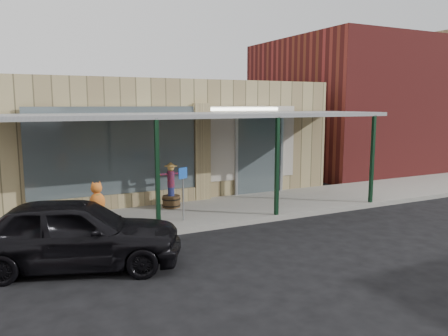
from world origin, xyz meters
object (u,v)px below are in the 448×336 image
handicap_sign (183,187)px  parked_sedan (75,233)px  barrel_scarecrow (171,192)px  barrel_pumpkin (40,226)px

handicap_sign → parked_sedan: bearing=-171.5°
barrel_scarecrow → parked_sedan: (-3.38, -3.61, 0.11)m
barrel_pumpkin → handicap_sign: bearing=-4.1°
barrel_scarecrow → parked_sedan: size_ratio=0.31×
parked_sedan → barrel_scarecrow: bearing=-23.9°
barrel_scarecrow → barrel_pumpkin: barrel_scarecrow is taller
parked_sedan → barrel_pumpkin: bearing=32.8°
barrel_scarecrow → parked_sedan: 4.94m
barrel_pumpkin → parked_sedan: (0.54, -2.23, 0.35)m
handicap_sign → parked_sedan: size_ratio=0.32×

